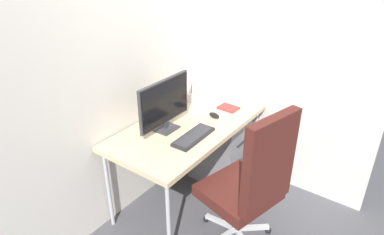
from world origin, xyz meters
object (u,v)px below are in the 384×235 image
Objects in this scene: coffee_mug at (249,101)px; notebook at (228,108)px; mouse at (214,115)px; pen_holder at (190,97)px; office_chair at (252,182)px; filing_cabinet at (221,146)px; keyboard at (194,137)px; monitor at (165,103)px.

notebook is at bearing 146.57° from coffee_mug.
pen_holder reaches higher than mouse.
coffee_mug is at bearing -2.86° from mouse.
notebook is (0.61, 0.55, 0.16)m from office_chair.
coffee_mug is at bearing 29.40° from office_chair.
filing_cabinet is 0.49m from mouse.
mouse is 0.60× the size of pen_holder.
keyboard reaches higher than notebook.
office_chair is at bearing -109.87° from mouse.
filing_cabinet is 5.70× the size of coffee_mug.
pen_holder is 0.53m from coffee_mug.
mouse reaches higher than filing_cabinet.
monitor reaches higher than notebook.
notebook is at bearing -102.59° from filing_cabinet.
filing_cabinet is 3.88× the size of notebook.
monitor is 0.85m from coffee_mug.
keyboard is at bearing -169.35° from filing_cabinet.
filing_cabinet is 0.43m from notebook.
office_chair reaches higher than notebook.
pen_holder is (0.53, 0.16, -0.18)m from monitor.
filing_cabinet is 1.21× the size of monitor.
pen_holder is at bearing 103.49° from notebook.
office_chair is at bearing -92.90° from keyboard.
filing_cabinet is at bearing -13.17° from monitor.
notebook is (-0.01, -0.07, 0.42)m from filing_cabinet.
mouse is (-0.22, -0.05, 0.43)m from filing_cabinet.
mouse is 0.95× the size of coffee_mug.
filing_cabinet is 0.74m from keyboard.
pen_holder is 1.06× the size of notebook.
monitor is 4.99× the size of mouse.
filing_cabinet is at bearing 80.37° from notebook.
monitor is 3.02× the size of pen_holder.
coffee_mug is (0.78, 0.44, 0.20)m from office_chair.
pen_holder is at bearing 105.43° from filing_cabinet.
mouse is 0.21m from notebook.
pen_holder is at bearing 116.60° from coffee_mug.
office_chair reaches higher than pen_holder.
office_chair is 6.77× the size of notebook.
monitor reaches higher than mouse.
monitor reaches higher than office_chair.
monitor is 0.58m from pen_holder.
notebook is at bearing -19.28° from monitor.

